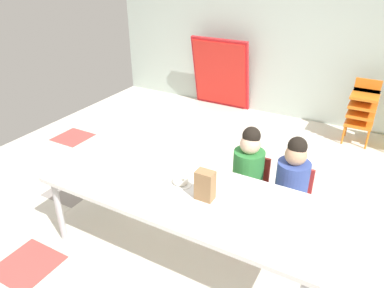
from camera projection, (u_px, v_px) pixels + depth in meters
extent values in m
cube|color=silver|center=(209.00, 207.00, 3.48)|extent=(5.70, 5.18, 0.02)
cube|color=#B24C47|center=(73.00, 137.00, 4.79)|extent=(0.43, 0.43, 0.00)
cube|color=#B24C47|center=(28.00, 265.00, 2.82)|extent=(0.43, 0.43, 0.00)
cube|color=silver|center=(36.00, 215.00, 3.36)|extent=(0.43, 0.43, 0.00)
cube|color=gray|center=(72.00, 190.00, 3.71)|extent=(0.43, 0.43, 0.00)
cube|color=silver|center=(127.00, 153.00, 4.41)|extent=(0.43, 0.43, 0.00)
cube|color=#B2C1B7|center=(298.00, 27.00, 4.89)|extent=(5.70, 0.10, 2.55)
cube|color=white|center=(184.00, 192.00, 2.65)|extent=(2.12, 0.81, 0.04)
cylinder|color=#B2B2B7|center=(59.00, 211.00, 2.95)|extent=(0.05, 0.05, 0.58)
cylinder|color=#B2B2B7|center=(114.00, 172.00, 3.49)|extent=(0.05, 0.05, 0.58)
cylinder|color=#B2B2B7|center=(324.00, 241.00, 2.64)|extent=(0.05, 0.05, 0.58)
cube|color=red|center=(246.00, 193.00, 3.16)|extent=(0.32, 0.30, 0.03)
cube|color=red|center=(254.00, 170.00, 3.21)|extent=(0.29, 0.02, 0.30)
cylinder|color=#2D7A38|center=(248.00, 171.00, 3.06)|extent=(0.34, 0.34, 0.38)
sphere|color=beige|center=(250.00, 144.00, 2.94)|extent=(0.17, 0.17, 0.17)
sphere|color=black|center=(251.00, 136.00, 2.91)|extent=(0.15, 0.15, 0.15)
cylinder|color=red|center=(225.00, 210.00, 3.19)|extent=(0.02, 0.02, 0.28)
cylinder|color=red|center=(255.00, 220.00, 3.07)|extent=(0.02, 0.02, 0.28)
cylinder|color=red|center=(236.00, 195.00, 3.39)|extent=(0.02, 0.02, 0.28)
cylinder|color=red|center=(265.00, 203.00, 3.27)|extent=(0.02, 0.02, 0.28)
cube|color=red|center=(288.00, 205.00, 3.00)|extent=(0.32, 0.30, 0.03)
cube|color=red|center=(295.00, 181.00, 3.05)|extent=(0.29, 0.02, 0.30)
cylinder|color=#384C99|center=(292.00, 183.00, 2.90)|extent=(0.30, 0.30, 0.38)
sphere|color=tan|center=(296.00, 155.00, 2.78)|extent=(0.17, 0.17, 0.17)
sphere|color=black|center=(298.00, 146.00, 2.75)|extent=(0.15, 0.15, 0.15)
cylinder|color=red|center=(265.00, 223.00, 3.03)|extent=(0.02, 0.02, 0.28)
cylinder|color=red|center=(299.00, 234.00, 2.91)|extent=(0.02, 0.02, 0.28)
cylinder|color=red|center=(275.00, 206.00, 3.23)|extent=(0.02, 0.02, 0.28)
cylinder|color=red|center=(306.00, 216.00, 3.11)|extent=(0.02, 0.02, 0.28)
cube|color=orange|center=(359.00, 124.00, 4.55)|extent=(0.32, 0.30, 0.03)
cube|color=orange|center=(362.00, 113.00, 4.62)|extent=(0.30, 0.02, 0.18)
cube|color=orange|center=(361.00, 115.00, 4.50)|extent=(0.32, 0.30, 0.03)
cube|color=orange|center=(364.00, 104.00, 4.57)|extent=(0.30, 0.02, 0.18)
cube|color=orange|center=(363.00, 106.00, 4.44)|extent=(0.32, 0.30, 0.03)
cube|color=orange|center=(366.00, 95.00, 4.51)|extent=(0.30, 0.02, 0.18)
cube|color=orange|center=(365.00, 97.00, 4.39)|extent=(0.32, 0.30, 0.03)
cube|color=orange|center=(368.00, 86.00, 4.45)|extent=(0.30, 0.02, 0.18)
cylinder|color=orange|center=(343.00, 134.00, 4.57)|extent=(0.02, 0.02, 0.26)
cylinder|color=orange|center=(367.00, 139.00, 4.45)|extent=(0.02, 0.02, 0.26)
cylinder|color=orange|center=(346.00, 127.00, 4.78)|extent=(0.02, 0.02, 0.26)
cylinder|color=orange|center=(369.00, 131.00, 4.65)|extent=(0.02, 0.02, 0.26)
cube|color=red|center=(221.00, 73.00, 5.53)|extent=(0.90, 0.28, 1.09)
cube|color=red|center=(220.00, 74.00, 5.50)|extent=(0.83, 0.23, 0.99)
cube|color=#9E754C|center=(205.00, 185.00, 2.51)|extent=(0.13, 0.09, 0.22)
cylinder|color=white|center=(181.00, 183.00, 2.72)|extent=(0.18, 0.18, 0.01)
cylinder|color=white|center=(137.00, 168.00, 2.91)|extent=(0.18, 0.18, 0.01)
torus|color=white|center=(180.00, 181.00, 2.71)|extent=(0.12, 0.12, 0.03)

